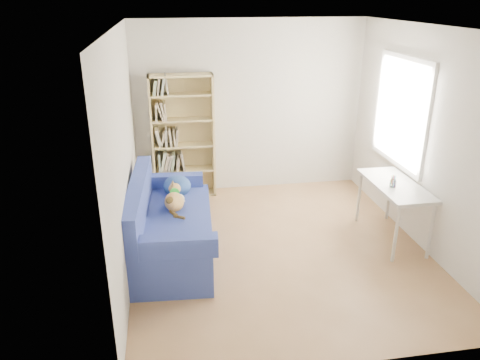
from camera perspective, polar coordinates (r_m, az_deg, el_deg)
name	(u,v)px	position (r m, az deg, el deg)	size (l,w,h in m)	color
ground	(278,248)	(5.85, 4.68, -8.21)	(4.00, 4.00, 0.00)	#986D45
room_shell	(291,117)	(5.29, 6.19, 7.61)	(3.54, 4.04, 2.62)	silver
sofa	(168,226)	(5.63, -8.72, -5.59)	(1.02, 1.96, 0.94)	navy
bookshelf	(183,142)	(7.06, -6.92, 4.64)	(0.93, 0.29, 1.86)	#D3B772
desk	(395,190)	(6.06, 18.41, -1.14)	(0.53, 1.17, 0.75)	silver
pen_cup	(393,182)	(5.92, 18.17, -0.27)	(0.08, 0.08, 0.15)	white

